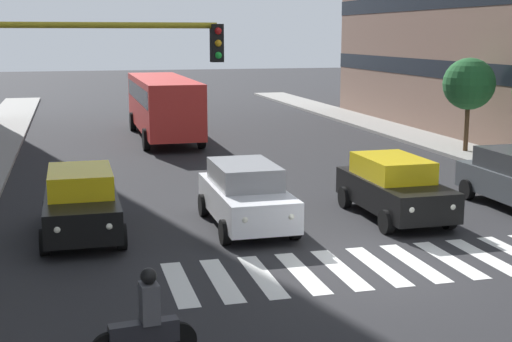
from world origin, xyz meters
The scene contains 9 objects.
ground_plane centered at (0.00, 0.00, 0.00)m, with size 180.00×180.00×0.00m, color #262628.
crosswalk_markings centered at (0.00, 0.00, 0.00)m, with size 9.45×2.80×0.01m.
car_1 centered at (-2.21, -3.86, 0.89)m, with size 2.02×4.44×1.72m.
car_2 centered at (2.07, -3.99, 0.89)m, with size 2.02×4.44×1.72m.
car_3 centered at (6.37, -4.22, 0.89)m, with size 2.02×4.44×1.72m.
bus_behind_traffic centered at (2.07, -21.14, 1.86)m, with size 2.78×10.50×3.00m.
motorcycle_with_rider centered at (5.54, 3.47, 0.65)m, with size 1.70×0.39×1.57m.
traffic_light_gantry centered at (6.95, -0.27, 3.75)m, with size 5.06×0.36×5.50m.
street_tree_2 centered at (-10.00, -12.98, 3.03)m, with size 2.22×2.22×4.00m.
Camera 1 is at (6.51, 13.97, 5.13)m, focal length 49.52 mm.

